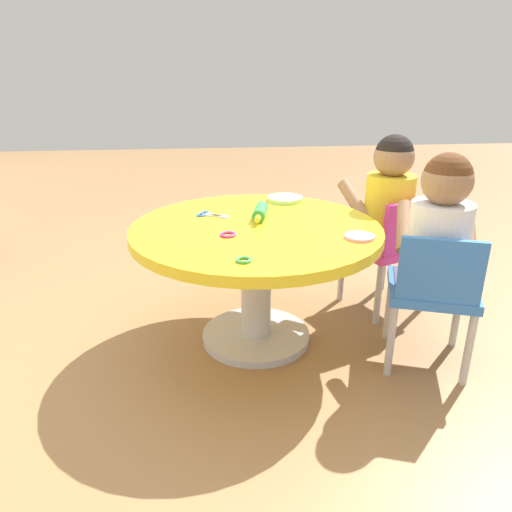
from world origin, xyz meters
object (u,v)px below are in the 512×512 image
(craft_table, at_px, (256,252))
(child_chair_right, at_px, (390,246))
(seated_child_left, at_px, (440,227))
(seated_child_right, at_px, (389,195))
(child_chair_left, at_px, (432,291))
(rolling_pin, at_px, (260,212))
(craft_scissors, at_px, (209,215))

(craft_table, bearing_deg, child_chair_right, -71.53)
(craft_table, height_order, seated_child_left, seated_child_left)
(seated_child_right, bearing_deg, child_chair_left, -179.97)
(seated_child_left, bearing_deg, rolling_pin, 62.41)
(rolling_pin, distance_m, craft_scissors, 0.21)
(seated_child_right, height_order, craft_scissors, seated_child_right)
(child_chair_left, bearing_deg, craft_table, 67.91)
(craft_table, relative_size, child_chair_right, 1.77)
(child_chair_right, relative_size, craft_scissors, 3.79)
(child_chair_left, height_order, rolling_pin, rolling_pin)
(craft_table, relative_size, child_chair_left, 1.77)
(rolling_pin, bearing_deg, seated_child_left, -117.59)
(child_chair_left, xyz_separation_m, rolling_pin, (0.35, 0.58, 0.21))
(child_chair_left, height_order, craft_scissors, child_chair_left)
(seated_child_left, distance_m, craft_scissors, 0.87)
(craft_scissors, bearing_deg, child_chair_right, -86.13)
(child_chair_left, xyz_separation_m, child_chair_right, (0.45, -0.01, 0.00))
(seated_child_left, height_order, craft_scissors, seated_child_left)
(craft_table, distance_m, seated_child_right, 0.67)
(seated_child_right, bearing_deg, rolling_pin, 103.98)
(seated_child_right, xyz_separation_m, rolling_pin, (-0.14, 0.58, -0.02))
(craft_table, relative_size, craft_scissors, 6.70)
(child_chair_right, bearing_deg, child_chair_left, 178.19)
(craft_table, xyz_separation_m, seated_child_left, (-0.21, -0.62, 0.15))
(seated_child_left, xyz_separation_m, seated_child_right, (0.45, 0.01, 0.00))
(seated_child_left, height_order, rolling_pin, seated_child_left)
(rolling_pin, relative_size, craft_scissors, 1.62)
(child_chair_right, distance_m, craft_scissors, 0.82)
(child_chair_left, relative_size, rolling_pin, 2.34)
(seated_child_right, height_order, rolling_pin, seated_child_right)
(seated_child_right, bearing_deg, craft_scissors, 96.64)
(craft_table, distance_m, rolling_pin, 0.17)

